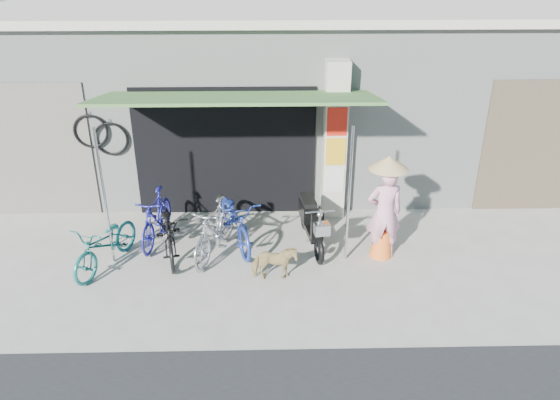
{
  "coord_description": "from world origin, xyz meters",
  "views": [
    {
      "loc": [
        -0.39,
        -7.12,
        4.92
      ],
      "look_at": [
        -0.2,
        1.0,
        1.0
      ],
      "focal_mm": 35.0,
      "sensor_mm": 36.0,
      "label": 1
    }
  ],
  "objects_px": {
    "bike_black": "(169,231)",
    "moped": "(311,222)",
    "nun": "(385,209)",
    "street_dog": "(275,263)",
    "bike_blue": "(156,218)",
    "bike_navy": "(236,219)",
    "bike_teal": "(106,244)",
    "bike_silver": "(215,229)"
  },
  "relations": [
    {
      "from": "nun",
      "to": "bike_silver",
      "type": "bearing_deg",
      "value": -5.78
    },
    {
      "from": "bike_silver",
      "to": "nun",
      "type": "xyz_separation_m",
      "value": [
        2.82,
        -0.08,
        0.4
      ]
    },
    {
      "from": "bike_teal",
      "to": "nun",
      "type": "relative_size",
      "value": 0.89
    },
    {
      "from": "bike_blue",
      "to": "bike_navy",
      "type": "xyz_separation_m",
      "value": [
        1.4,
        -0.12,
        0.01
      ]
    },
    {
      "from": "bike_black",
      "to": "bike_silver",
      "type": "relative_size",
      "value": 1.04
    },
    {
      "from": "bike_blue",
      "to": "bike_navy",
      "type": "distance_m",
      "value": 1.41
    },
    {
      "from": "bike_black",
      "to": "street_dog",
      "type": "xyz_separation_m",
      "value": [
        1.76,
        -0.81,
        -0.15
      ]
    },
    {
      "from": "street_dog",
      "to": "moped",
      "type": "bearing_deg",
      "value": -32.68
    },
    {
      "from": "bike_blue",
      "to": "bike_black",
      "type": "distance_m",
      "value": 0.56
    },
    {
      "from": "bike_black",
      "to": "bike_teal",
      "type": "bearing_deg",
      "value": -172.43
    },
    {
      "from": "moped",
      "to": "nun",
      "type": "xyz_separation_m",
      "value": [
        1.17,
        -0.42,
        0.46
      ]
    },
    {
      "from": "bike_black",
      "to": "bike_silver",
      "type": "xyz_separation_m",
      "value": [
        0.77,
        -0.03,
        0.05
      ]
    },
    {
      "from": "bike_black",
      "to": "moped",
      "type": "distance_m",
      "value": 2.44
    },
    {
      "from": "moped",
      "to": "bike_blue",
      "type": "bearing_deg",
      "value": 168.63
    },
    {
      "from": "bike_navy",
      "to": "street_dog",
      "type": "bearing_deg",
      "value": -78.37
    },
    {
      "from": "nun",
      "to": "street_dog",
      "type": "bearing_deg",
      "value": 16.67
    },
    {
      "from": "nun",
      "to": "moped",
      "type": "bearing_deg",
      "value": -23.68
    },
    {
      "from": "bike_black",
      "to": "bike_silver",
      "type": "distance_m",
      "value": 0.77
    },
    {
      "from": "nun",
      "to": "bike_teal",
      "type": "bearing_deg",
      "value": -1.04
    },
    {
      "from": "bike_blue",
      "to": "moped",
      "type": "height_order",
      "value": "moped"
    },
    {
      "from": "bike_blue",
      "to": "nun",
      "type": "bearing_deg",
      "value": -0.6
    },
    {
      "from": "bike_navy",
      "to": "street_dog",
      "type": "relative_size",
      "value": 2.54
    },
    {
      "from": "bike_silver",
      "to": "bike_navy",
      "type": "height_order",
      "value": "bike_silver"
    },
    {
      "from": "bike_navy",
      "to": "bike_black",
      "type": "bearing_deg",
      "value": 179.64
    },
    {
      "from": "street_dog",
      "to": "bike_black",
      "type": "bearing_deg",
      "value": 63.28
    },
    {
      "from": "moped",
      "to": "street_dog",
      "type": "bearing_deg",
      "value": -128.44
    },
    {
      "from": "bike_black",
      "to": "street_dog",
      "type": "bearing_deg",
      "value": -37.39
    },
    {
      "from": "bike_teal",
      "to": "bike_black",
      "type": "xyz_separation_m",
      "value": [
        0.97,
        0.36,
        0.02
      ]
    },
    {
      "from": "bike_black",
      "to": "street_dog",
      "type": "relative_size",
      "value": 2.39
    },
    {
      "from": "street_dog",
      "to": "nun",
      "type": "relative_size",
      "value": 0.39
    },
    {
      "from": "bike_blue",
      "to": "street_dog",
      "type": "bearing_deg",
      "value": -23.79
    },
    {
      "from": "bike_black",
      "to": "bike_navy",
      "type": "bearing_deg",
      "value": 4.99
    },
    {
      "from": "bike_teal",
      "to": "bike_navy",
      "type": "height_order",
      "value": "bike_navy"
    },
    {
      "from": "bike_black",
      "to": "nun",
      "type": "xyz_separation_m",
      "value": [
        3.59,
        -0.12,
        0.45
      ]
    },
    {
      "from": "moped",
      "to": "bike_navy",
      "type": "bearing_deg",
      "value": 169.93
    },
    {
      "from": "bike_silver",
      "to": "bike_navy",
      "type": "xyz_separation_m",
      "value": [
        0.33,
        0.39,
        -0.02
      ]
    },
    {
      "from": "bike_silver",
      "to": "nun",
      "type": "distance_m",
      "value": 2.85
    },
    {
      "from": "bike_teal",
      "to": "bike_navy",
      "type": "xyz_separation_m",
      "value": [
        2.07,
        0.71,
        0.05
      ]
    },
    {
      "from": "bike_teal",
      "to": "bike_blue",
      "type": "xyz_separation_m",
      "value": [
        0.67,
        0.83,
        0.04
      ]
    },
    {
      "from": "bike_black",
      "to": "moped",
      "type": "height_order",
      "value": "moped"
    },
    {
      "from": "street_dog",
      "to": "bike_blue",
      "type": "bearing_deg",
      "value": 56.18
    },
    {
      "from": "moped",
      "to": "bike_teal",
      "type": "bearing_deg",
      "value": -176.83
    }
  ]
}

